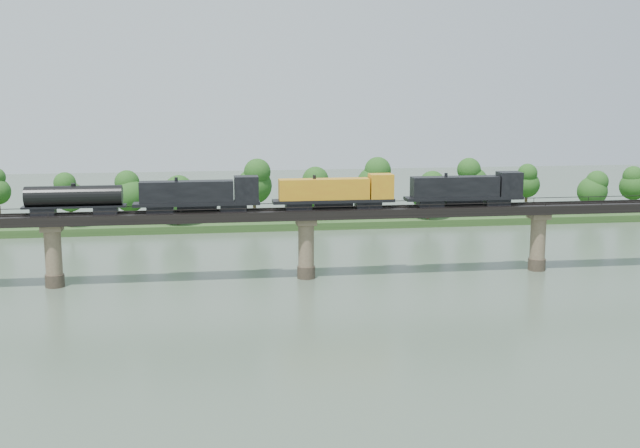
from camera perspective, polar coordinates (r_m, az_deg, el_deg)
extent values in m
plane|color=#3C4C3D|center=(103.91, 1.15, -7.75)|extent=(400.00, 400.00, 0.00)
cube|color=#26451B|center=(185.95, -3.16, 0.37)|extent=(300.00, 24.00, 1.60)
cylinder|color=#473A2D|center=(133.36, -18.34, -3.84)|extent=(3.00, 3.00, 2.00)
cylinder|color=#7B6A50|center=(132.40, -18.44, -1.95)|extent=(2.60, 2.60, 9.00)
cube|color=#7B6A50|center=(131.68, -18.53, -0.24)|extent=(3.20, 3.20, 1.00)
cylinder|color=#473A2D|center=(132.27, -0.99, -3.44)|extent=(3.00, 3.00, 2.00)
cylinder|color=#7B6A50|center=(131.31, -0.99, -1.53)|extent=(2.60, 2.60, 9.00)
cube|color=#7B6A50|center=(130.58, -1.00, 0.19)|extent=(3.20, 3.20, 1.00)
cylinder|color=#473A2D|center=(142.85, 15.15, -2.79)|extent=(3.00, 3.00, 2.00)
cylinder|color=#7B6A50|center=(141.96, 15.24, -1.01)|extent=(2.60, 2.60, 9.00)
cube|color=#7B6A50|center=(141.29, 15.31, 0.58)|extent=(3.20, 3.20, 1.00)
cube|color=black|center=(130.37, -1.00, 0.73)|extent=(220.00, 5.00, 1.50)
cube|color=black|center=(129.51, -0.96, 1.04)|extent=(220.00, 0.12, 0.16)
cube|color=black|center=(130.98, -1.04, 1.14)|extent=(220.00, 0.12, 0.16)
cube|color=black|center=(127.80, -0.87, 1.21)|extent=(220.00, 0.10, 0.10)
cube|color=black|center=(132.51, -1.14, 1.51)|extent=(220.00, 0.10, 0.10)
cube|color=black|center=(127.85, -0.87, 1.05)|extent=(0.08, 0.08, 0.70)
cube|color=black|center=(132.56, -1.14, 1.36)|extent=(0.08, 0.08, 0.70)
cylinder|color=#382619|center=(178.45, -17.26, 0.36)|extent=(0.70, 0.70, 3.51)
sphere|color=#174313|center=(177.77, -17.34, 1.85)|extent=(6.31, 6.31, 6.31)
sphere|color=#174313|center=(177.41, -17.38, 2.79)|extent=(4.73, 4.73, 4.73)
cylinder|color=#382619|center=(179.44, -13.29, 0.57)|extent=(0.70, 0.70, 3.34)
sphere|color=#174313|center=(178.80, -13.35, 1.98)|extent=(7.18, 7.18, 7.18)
sphere|color=#174313|center=(178.45, -13.38, 2.87)|extent=(5.39, 5.39, 5.39)
cylinder|color=#382619|center=(176.22, -10.05, 0.43)|extent=(0.70, 0.70, 2.83)
sphere|color=#174313|center=(175.65, -10.08, 1.64)|extent=(8.26, 8.26, 8.26)
sphere|color=#174313|center=(175.33, -10.11, 2.40)|extent=(6.19, 6.19, 6.19)
cylinder|color=#382619|center=(182.84, -4.68, 1.07)|extent=(0.70, 0.70, 3.96)
sphere|color=#174313|center=(182.11, -4.70, 2.71)|extent=(8.07, 8.07, 8.07)
sphere|color=#174313|center=(181.73, -4.71, 3.75)|extent=(6.05, 6.05, 6.05)
cylinder|color=#382619|center=(182.73, -0.40, 0.99)|extent=(0.70, 0.70, 3.27)
sphere|color=#174313|center=(182.11, -0.40, 2.34)|extent=(8.03, 8.03, 8.03)
sphere|color=#174313|center=(181.78, -0.40, 3.19)|extent=(6.02, 6.02, 6.02)
cylinder|color=#382619|center=(186.27, 3.86, 1.24)|extent=(0.70, 0.70, 3.92)
sphere|color=#174313|center=(185.56, 3.88, 2.83)|extent=(8.29, 8.29, 8.29)
sphere|color=#174313|center=(185.19, 3.89, 3.84)|extent=(6.21, 6.21, 6.21)
cylinder|color=#382619|center=(182.31, 7.69, 0.84)|extent=(0.70, 0.70, 3.02)
sphere|color=#174313|center=(181.73, 7.72, 2.09)|extent=(7.74, 7.74, 7.74)
sphere|color=#174313|center=(181.41, 7.73, 2.88)|extent=(5.80, 5.80, 5.80)
cylinder|color=#382619|center=(194.40, 10.74, 1.43)|extent=(0.70, 0.70, 3.80)
sphere|color=#174313|center=(193.73, 10.79, 2.91)|extent=(7.47, 7.47, 7.47)
sphere|color=#174313|center=(193.39, 10.82, 3.84)|extent=(5.60, 5.60, 5.60)
cylinder|color=#382619|center=(199.50, 14.43, 1.44)|extent=(0.70, 0.70, 3.38)
sphere|color=#174313|center=(198.91, 14.49, 2.73)|extent=(6.23, 6.23, 6.23)
sphere|color=#174313|center=(198.60, 14.52, 3.53)|extent=(4.67, 4.67, 4.67)
cylinder|color=#382619|center=(200.10, 18.74, 1.17)|extent=(0.70, 0.70, 2.77)
sphere|color=#174313|center=(199.61, 18.80, 2.22)|extent=(7.04, 7.04, 7.04)
sphere|color=#174313|center=(199.34, 18.83, 2.87)|extent=(5.28, 5.28, 5.28)
cylinder|color=#382619|center=(210.88, 21.32, 1.46)|extent=(0.70, 0.70, 2.94)
sphere|color=#174313|center=(210.39, 21.39, 2.52)|extent=(6.73, 6.73, 6.73)
sphere|color=#174313|center=(210.12, 21.43, 3.18)|extent=(5.05, 5.05, 5.05)
cube|color=black|center=(138.02, 12.44, 1.57)|extent=(4.20, 2.52, 1.15)
cube|color=black|center=(134.38, 7.83, 1.49)|extent=(4.20, 2.52, 1.15)
cube|color=black|center=(135.99, 10.18, 1.84)|extent=(19.94, 3.15, 0.52)
cube|color=black|center=(135.25, 9.57, 2.64)|extent=(14.69, 2.83, 3.36)
cube|color=black|center=(138.39, 13.30, 2.81)|extent=(3.78, 3.15, 3.99)
cylinder|color=black|center=(136.07, 10.17, 1.60)|extent=(6.30, 1.47, 1.47)
cube|color=black|center=(131.86, 3.44, 1.40)|extent=(4.20, 2.52, 1.15)
cube|color=black|center=(130.02, -1.55, 1.30)|extent=(4.20, 2.52, 1.15)
cube|color=black|center=(130.71, 0.97, 1.67)|extent=(19.94, 3.15, 0.52)
cube|color=#B96F16|center=(130.20, 0.29, 2.50)|extent=(14.69, 2.83, 3.36)
cube|color=#B96F16|center=(131.90, 4.35, 2.71)|extent=(3.78, 3.15, 3.99)
cylinder|color=black|center=(130.79, 0.97, 1.42)|extent=(6.30, 1.47, 1.47)
cube|color=black|center=(129.22, -6.17, 1.19)|extent=(4.20, 2.52, 1.15)
cube|color=black|center=(129.31, -11.29, 1.06)|extent=(4.20, 2.52, 1.15)
cube|color=black|center=(129.03, -8.74, 1.45)|extent=(19.94, 3.15, 0.52)
cube|color=black|center=(128.79, -9.46, 2.29)|extent=(14.69, 2.83, 3.36)
cube|color=black|center=(128.89, -5.26, 2.53)|extent=(3.78, 3.15, 3.99)
cylinder|color=black|center=(129.11, -8.73, 1.20)|extent=(6.30, 1.47, 1.47)
cube|color=black|center=(130.03, -14.99, 0.96)|extent=(3.67, 2.31, 1.15)
cube|color=black|center=(131.48, -19.08, 0.85)|extent=(3.67, 2.31, 1.15)
cube|color=black|center=(130.57, -17.06, 1.20)|extent=(15.74, 2.52, 0.31)
cylinder|color=black|center=(130.34, -17.09, 1.93)|extent=(14.69, 3.15, 3.15)
cylinder|color=black|center=(130.13, -17.13, 2.67)|extent=(0.73, 0.73, 0.52)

